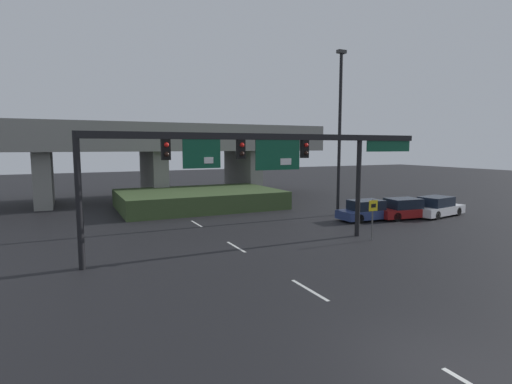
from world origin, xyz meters
TOP-DOWN VIEW (x-y plane):
  - ground_plane at (0.00, 0.00)m, footprint 160.00×160.00m
  - lane_markings at (0.00, 15.88)m, footprint 0.14×37.34m
  - signal_gantry at (1.39, 11.70)m, footprint 18.95×0.44m
  - speed_limit_sign at (7.45, 10.44)m, footprint 0.60×0.11m
  - highway_light_pole_near at (10.82, 18.02)m, footprint 0.70×0.36m
  - overpass_bridge at (-0.00, 33.59)m, footprint 34.14×9.26m
  - grass_embankment at (2.39, 26.32)m, footprint 13.29×8.82m
  - parked_sedan_near_right at (11.44, 15.43)m, footprint 4.46×1.90m
  - parked_sedan_mid_right at (14.37, 14.80)m, footprint 4.64×2.35m
  - parked_sedan_far_right at (17.30, 14.44)m, footprint 4.95×2.66m

SIDE VIEW (x-z plane):
  - ground_plane at x=0.00m, z-range 0.00..0.00m
  - lane_markings at x=0.00m, z-range 0.00..0.01m
  - parked_sedan_near_right at x=11.44m, z-range -0.06..1.39m
  - parked_sedan_mid_right at x=14.37m, z-range -0.06..1.42m
  - parked_sedan_far_right at x=17.30m, z-range -0.06..1.43m
  - grass_embankment at x=2.39m, z-range 0.00..1.49m
  - speed_limit_sign at x=7.45m, z-range 0.36..2.69m
  - signal_gantry at x=1.39m, z-range 1.93..7.84m
  - overpass_bridge at x=0.00m, z-range 1.27..8.64m
  - highway_light_pole_near at x=10.82m, z-range 0.37..12.65m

